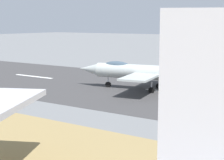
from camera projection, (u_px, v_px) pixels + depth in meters
The scene contains 5 objects.
ground_plane at pixel (174, 92), 45.59m from camera, with size 400.00×400.00×0.00m, color slate.
runway_strip at pixel (174, 92), 45.58m from camera, with size 240.00×26.00×0.02m.
fighter_jet at pixel (142, 71), 46.88m from camera, with size 17.35×13.86×5.61m.
crew_person at pixel (110, 70), 60.60m from camera, with size 0.30×0.70×1.69m.
marker_cone_mid at pixel (140, 72), 62.06m from camera, with size 0.44×0.44×0.55m, color orange.
Camera 1 is at (-18.23, 41.62, 8.70)m, focal length 58.40 mm.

